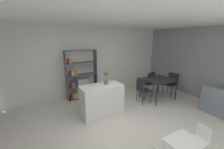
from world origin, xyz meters
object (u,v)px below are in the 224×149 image
at_px(kitchen_island, 102,100).
at_px(child_table, 184,145).
at_px(child_chair_right, 200,138).
at_px(dining_chair_island_side, 142,88).
at_px(potted_plant_on_island, 106,76).
at_px(dining_chair_far, 149,81).
at_px(open_bookshelf, 80,78).
at_px(dining_chair_window_side, 171,82).
at_px(dining_table, 158,81).

bearing_deg(kitchen_island, child_table, -77.98).
xyz_separation_m(child_chair_right, dining_chair_island_side, (0.54, 2.32, 0.22)).
relative_size(potted_plant_on_island, dining_chair_far, 0.44).
relative_size(kitchen_island, open_bookshelf, 0.66).
relative_size(potted_plant_on_island, child_table, 0.68).
bearing_deg(dining_chair_window_side, potted_plant_on_island, -98.90).
xyz_separation_m(kitchen_island, open_bookshelf, (-0.19, 1.51, 0.34)).
bearing_deg(dining_table, child_table, -128.81).
distance_m(child_table, child_chair_right, 0.54).
height_order(child_table, dining_chair_island_side, dining_chair_island_side).
bearing_deg(kitchen_island, dining_chair_window_side, -0.63).
bearing_deg(potted_plant_on_island, open_bookshelf, 104.04).
bearing_deg(open_bookshelf, dining_chair_window_side, -24.98).
bearing_deg(child_chair_right, dining_chair_island_side, 172.79).
distance_m(potted_plant_on_island, dining_chair_far, 2.30).
bearing_deg(dining_table, child_chair_right, -119.70).
bearing_deg(kitchen_island, dining_table, -1.14).
bearing_deg(dining_chair_far, kitchen_island, 3.81).
bearing_deg(child_chair_right, kitchen_island, -150.42).
height_order(child_table, dining_chair_window_side, dining_chair_window_side).
relative_size(kitchen_island, dining_chair_window_side, 1.38).
xyz_separation_m(kitchen_island, dining_table, (2.35, -0.05, 0.25)).
bearing_deg(open_bookshelf, dining_chair_far, -22.70).
bearing_deg(open_bookshelf, potted_plant_on_island, -75.96).
relative_size(open_bookshelf, dining_chair_far, 1.95).
bearing_deg(dining_chair_island_side, potted_plant_on_island, 92.57).
distance_m(kitchen_island, dining_chair_island_side, 1.58).
bearing_deg(dining_chair_far, dining_chair_island_side, 24.51).
bearing_deg(child_table, kitchen_island, 102.02).
bearing_deg(open_bookshelf, kitchen_island, -83.02).
relative_size(child_table, dining_chair_island_side, 0.67).
distance_m(dining_chair_far, dining_chair_island_side, 0.93).
xyz_separation_m(child_table, dining_chair_window_side, (2.63, 2.31, 0.14)).
bearing_deg(dining_chair_island_side, dining_chair_far, -52.46).
height_order(open_bookshelf, dining_table, open_bookshelf).
relative_size(potted_plant_on_island, dining_chair_window_side, 0.46).
distance_m(kitchen_island, dining_table, 2.36).
xyz_separation_m(kitchen_island, dining_chair_window_side, (3.13, -0.03, 0.09)).
xyz_separation_m(kitchen_island, potted_plant_on_island, (0.18, 0.05, 0.70)).
height_order(open_bookshelf, child_table, open_bookshelf).
distance_m(kitchen_island, child_table, 2.40).
height_order(potted_plant_on_island, dining_chair_window_side, potted_plant_on_island).
distance_m(open_bookshelf, dining_chair_island_side, 2.36).
relative_size(kitchen_island, potted_plant_on_island, 2.97).
bearing_deg(dining_chair_island_side, dining_table, -84.58).
height_order(potted_plant_on_island, dining_table, potted_plant_on_island).
xyz_separation_m(potted_plant_on_island, child_chair_right, (0.85, -2.40, -0.84)).
relative_size(child_chair_right, dining_chair_far, 0.62).
relative_size(kitchen_island, child_table, 2.03).
xyz_separation_m(child_table, dining_table, (1.85, 2.30, 0.30)).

